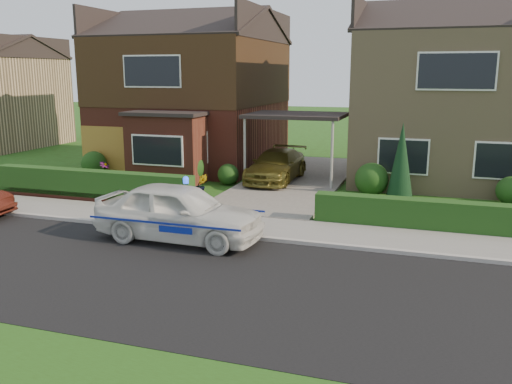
% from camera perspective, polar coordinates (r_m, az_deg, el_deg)
% --- Properties ---
extents(ground, '(120.00, 120.00, 0.00)m').
position_cam_1_polar(ground, '(12.11, -8.74, -8.77)').
color(ground, '#224312').
rests_on(ground, ground).
extents(road, '(60.00, 6.00, 0.02)m').
position_cam_1_polar(road, '(12.11, -8.74, -8.77)').
color(road, black).
rests_on(road, ground).
extents(kerb, '(60.00, 0.16, 0.12)m').
position_cam_1_polar(kerb, '(14.71, -3.39, -4.53)').
color(kerb, '#9E9993').
rests_on(kerb, ground).
extents(sidewalk, '(60.00, 2.00, 0.10)m').
position_cam_1_polar(sidewalk, '(15.65, -1.97, -3.50)').
color(sidewalk, slate).
rests_on(sidewalk, ground).
extents(driveway, '(3.80, 12.00, 0.12)m').
position_cam_1_polar(driveway, '(22.08, 4.20, 1.22)').
color(driveway, '#666059').
rests_on(driveway, ground).
extents(house_left, '(7.50, 9.53, 7.25)m').
position_cam_1_polar(house_left, '(26.33, -6.60, 11.21)').
color(house_left, maroon).
rests_on(house_left, ground).
extents(house_right, '(7.50, 8.06, 7.25)m').
position_cam_1_polar(house_right, '(24.03, 19.92, 10.09)').
color(house_right, tan).
rests_on(house_right, ground).
extents(carport_link, '(3.80, 3.00, 2.77)m').
position_cam_1_polar(carport_link, '(21.68, 4.28, 7.94)').
color(carport_link, black).
rests_on(carport_link, ground).
extents(garage_door, '(2.20, 0.10, 2.10)m').
position_cam_1_polar(garage_door, '(24.32, -15.65, 4.20)').
color(garage_door, olive).
rests_on(garage_door, ground).
extents(dwarf_wall, '(7.70, 0.25, 0.36)m').
position_cam_1_polar(dwarf_wall, '(19.32, -17.07, -0.57)').
color(dwarf_wall, maroon).
rests_on(dwarf_wall, ground).
extents(hedge_left, '(7.50, 0.55, 0.90)m').
position_cam_1_polar(hedge_left, '(19.48, -16.79, -0.99)').
color(hedge_left, '#113812').
rests_on(hedge_left, ground).
extents(hedge_right, '(7.50, 0.55, 0.80)m').
position_cam_1_polar(hedge_right, '(15.99, 19.65, -4.09)').
color(hedge_right, '#113812').
rests_on(hedge_right, ground).
extents(shrub_left_far, '(1.08, 1.08, 1.08)m').
position_cam_1_polar(shrub_left_far, '(24.16, -16.68, 2.86)').
color(shrub_left_far, '#113812').
rests_on(shrub_left_far, ground).
extents(shrub_left_mid, '(1.32, 1.32, 1.32)m').
position_cam_1_polar(shrub_left_mid, '(21.72, -7.19, 2.58)').
color(shrub_left_mid, '#113812').
rests_on(shrub_left_mid, ground).
extents(shrub_left_near, '(0.84, 0.84, 0.84)m').
position_cam_1_polar(shrub_left_near, '(21.41, -2.95, 1.86)').
color(shrub_left_near, '#113812').
rests_on(shrub_left_near, ground).
extents(shrub_right_near, '(1.20, 1.20, 1.20)m').
position_cam_1_polar(shrub_right_near, '(19.88, 12.07, 1.31)').
color(shrub_right_near, '#113812').
rests_on(shrub_right_near, ground).
extents(shrub_right_mid, '(0.96, 0.96, 0.96)m').
position_cam_1_polar(shrub_right_mid, '(20.07, 25.24, 0.13)').
color(shrub_right_mid, '#113812').
rests_on(shrub_right_mid, ground).
extents(conifer_a, '(0.90, 0.90, 2.60)m').
position_cam_1_polar(conifer_a, '(19.49, 15.02, 3.02)').
color(conifer_a, black).
rests_on(conifer_a, ground).
extents(police_car, '(4.13, 4.55, 1.70)m').
position_cam_1_polar(police_car, '(14.34, -8.10, -2.15)').
color(police_car, silver).
rests_on(police_car, ground).
extents(driveway_car, '(1.78, 4.22, 1.22)m').
position_cam_1_polar(driveway_car, '(21.63, 2.16, 2.81)').
color(driveway_car, brown).
rests_on(driveway_car, driveway).
extents(potted_plant_a, '(0.46, 0.34, 0.80)m').
position_cam_1_polar(potted_plant_a, '(22.11, -22.20, 1.23)').
color(potted_plant_a, gray).
rests_on(potted_plant_a, ground).
extents(potted_plant_b, '(0.57, 0.54, 0.82)m').
position_cam_1_polar(potted_plant_b, '(19.37, -5.80, 0.66)').
color(potted_plant_b, gray).
rests_on(potted_plant_b, ground).
extents(potted_plant_c, '(0.50, 0.50, 0.85)m').
position_cam_1_polar(potted_plant_c, '(22.57, -15.64, 1.97)').
color(potted_plant_c, gray).
rests_on(potted_plant_c, ground).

